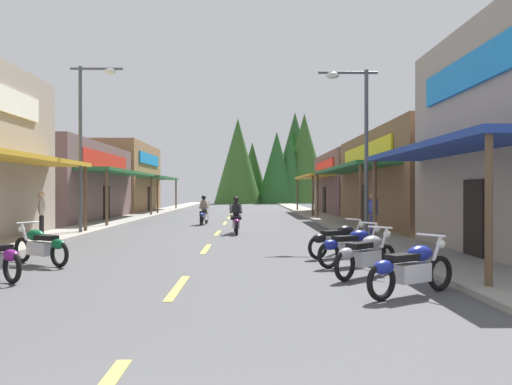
% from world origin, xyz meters
% --- Properties ---
extents(ground, '(10.27, 85.80, 0.10)m').
position_xyz_m(ground, '(0.00, 27.90, -0.05)').
color(ground, '#4C4C4F').
extents(sidewalk_left, '(2.06, 85.80, 0.12)m').
position_xyz_m(sidewalk_left, '(-6.16, 27.90, 0.06)').
color(sidewalk_left, '#9E9991').
rests_on(sidewalk_left, ground).
extents(sidewalk_right, '(2.06, 85.80, 0.12)m').
position_xyz_m(sidewalk_right, '(6.16, 27.90, 0.06)').
color(sidewalk_right, gray).
rests_on(sidewalk_right, ground).
extents(centerline_dashes, '(0.16, 62.98, 0.01)m').
position_xyz_m(centerline_dashes, '(0.00, 31.51, 0.01)').
color(centerline_dashes, '#E0C64C').
rests_on(centerline_dashes, ground).
extents(storefront_left_middle, '(9.94, 12.67, 4.60)m').
position_xyz_m(storefront_left_middle, '(-11.22, 27.76, 2.30)').
color(storefront_left_middle, brown).
rests_on(storefront_left_middle, ground).
extents(storefront_left_far, '(9.00, 11.10, 5.74)m').
position_xyz_m(storefront_left_far, '(-10.76, 40.57, 2.87)').
color(storefront_left_far, olive).
rests_on(storefront_left_far, ground).
extents(storefront_right_middle, '(8.47, 13.74, 4.73)m').
position_xyz_m(storefront_right_middle, '(10.48, 22.84, 2.37)').
color(storefront_right_middle, brown).
rests_on(storefront_right_middle, ground).
extents(storefront_right_far, '(7.90, 12.14, 4.68)m').
position_xyz_m(storefront_right_far, '(10.20, 36.36, 2.35)').
color(storefront_right_far, brown).
rests_on(storefront_right_far, ground).
extents(streetlamp_left, '(2.13, 0.30, 6.88)m').
position_xyz_m(streetlamp_left, '(-5.23, 18.30, 4.41)').
color(streetlamp_left, '#474C51').
rests_on(streetlamp_left, ground).
extents(streetlamp_right, '(2.13, 0.30, 6.13)m').
position_xyz_m(streetlamp_right, '(5.21, 15.68, 4.00)').
color(streetlamp_right, '#474C51').
rests_on(streetlamp_right, ground).
extents(motorcycle_parked_right_0, '(1.87, 1.22, 1.04)m').
position_xyz_m(motorcycle_parked_right_0, '(4.11, 6.41, 0.49)').
color(motorcycle_parked_right_0, black).
rests_on(motorcycle_parked_right_0, ground).
extents(motorcycle_parked_right_1, '(1.65, 1.51, 1.04)m').
position_xyz_m(motorcycle_parked_right_1, '(3.78, 8.29, 0.49)').
color(motorcycle_parked_right_1, black).
rests_on(motorcycle_parked_right_1, ground).
extents(motorcycle_parked_right_2, '(1.90, 1.16, 1.04)m').
position_xyz_m(motorcycle_parked_right_2, '(3.80, 9.80, 0.49)').
color(motorcycle_parked_right_2, black).
rests_on(motorcycle_parked_right_2, ground).
extents(motorcycle_parked_right_3, '(1.88, 1.19, 1.04)m').
position_xyz_m(motorcycle_parked_right_3, '(3.76, 11.36, 0.49)').
color(motorcycle_parked_right_3, black).
rests_on(motorcycle_parked_right_3, ground).
extents(motorcycle_parked_left_3, '(1.83, 1.28, 1.04)m').
position_xyz_m(motorcycle_parked_left_3, '(-3.74, 10.09, 0.49)').
color(motorcycle_parked_left_3, black).
rests_on(motorcycle_parked_left_3, ground).
extents(rider_cruising_lead, '(0.60, 2.14, 1.57)m').
position_xyz_m(rider_cruising_lead, '(0.79, 18.81, 0.66)').
color(rider_cruising_lead, black).
rests_on(rider_cruising_lead, ground).
extents(rider_cruising_trailing, '(0.61, 2.14, 1.57)m').
position_xyz_m(rider_cruising_trailing, '(-1.07, 24.49, 0.66)').
color(rider_cruising_trailing, black).
rests_on(rider_cruising_trailing, ground).
extents(pedestrian_by_shop, '(0.37, 0.54, 1.73)m').
position_xyz_m(pedestrian_by_shop, '(5.97, 16.50, 1.00)').
color(pedestrian_by_shop, '#333F8C').
rests_on(pedestrian_by_shop, ground).
extents(pedestrian_browsing, '(0.34, 0.56, 1.76)m').
position_xyz_m(pedestrian_browsing, '(-6.36, 16.48, 1.03)').
color(pedestrian_browsing, black).
rests_on(pedestrian_browsing, ground).
extents(treeline_backdrop, '(16.60, 12.50, 13.71)m').
position_xyz_m(treeline_backdrop, '(6.21, 70.87, 5.94)').
color(treeline_backdrop, '#264E23').
rests_on(treeline_backdrop, ground).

